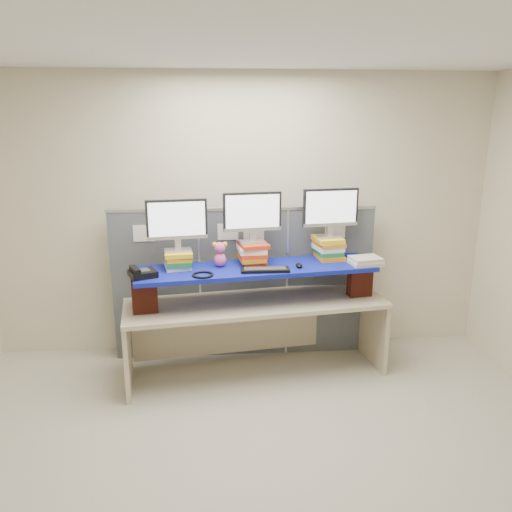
{
  "coord_description": "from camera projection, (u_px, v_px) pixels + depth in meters",
  "views": [
    {
      "loc": [
        -0.26,
        -2.94,
        2.35
      ],
      "look_at": [
        0.09,
        1.35,
        1.16
      ],
      "focal_mm": 35.0,
      "sensor_mm": 36.0,
      "label": 1
    }
  ],
  "objects": [
    {
      "name": "binder_stack",
      "position": [
        366.0,
        261.0,
        4.57
      ],
      "size": [
        0.31,
        0.27,
        0.07
      ],
      "rotation": [
        0.0,
        0.0,
        0.17
      ],
      "color": "beige",
      "rests_on": "blue_board"
    },
    {
      "name": "brick_pier_right",
      "position": [
        360.0,
        281.0,
        4.71
      ],
      "size": [
        0.23,
        0.15,
        0.29
      ],
      "primitive_type": "cube",
      "rotation": [
        0.0,
        0.0,
        0.13
      ],
      "color": "maroon",
      "rests_on": "desk"
    },
    {
      "name": "monitor_right",
      "position": [
        331.0,
        210.0,
        4.64
      ],
      "size": [
        0.53,
        0.18,
        0.46
      ],
      "rotation": [
        0.0,
        0.0,
        0.13
      ],
      "color": "#ABACB1",
      "rests_on": "book_stack_right"
    },
    {
      "name": "monitor_left",
      "position": [
        177.0,
        222.0,
        4.36
      ],
      "size": [
        0.53,
        0.18,
        0.46
      ],
      "rotation": [
        0.0,
        0.0,
        0.13
      ],
      "color": "#ABACB1",
      "rests_on": "book_stack_left"
    },
    {
      "name": "plush_toy",
      "position": [
        220.0,
        254.0,
        4.48
      ],
      "size": [
        0.13,
        0.1,
        0.23
      ],
      "rotation": [
        0.0,
        0.0,
        -0.01
      ],
      "color": "#EE5A92",
      "rests_on": "blue_board"
    },
    {
      "name": "keyboard",
      "position": [
        265.0,
        270.0,
        4.36
      ],
      "size": [
        0.42,
        0.14,
        0.03
      ],
      "rotation": [
        0.0,
        0.0,
        -0.0
      ],
      "color": "black",
      "rests_on": "blue_board"
    },
    {
      "name": "desk_phone",
      "position": [
        142.0,
        273.0,
        4.2
      ],
      "size": [
        0.28,
        0.26,
        0.09
      ],
      "rotation": [
        0.0,
        0.0,
        0.43
      ],
      "color": "black",
      "rests_on": "blue_board"
    },
    {
      "name": "headset",
      "position": [
        203.0,
        275.0,
        4.24
      ],
      "size": [
        0.2,
        0.2,
        0.02
      ],
      "primitive_type": "torus",
      "rotation": [
        0.0,
        0.0,
        0.08
      ],
      "color": "black",
      "rests_on": "blue_board"
    },
    {
      "name": "mouse",
      "position": [
        299.0,
        265.0,
        4.48
      ],
      "size": [
        0.1,
        0.12,
        0.03
      ],
      "primitive_type": "ellipsoid",
      "rotation": [
        0.0,
        0.0,
        0.42
      ],
      "color": "black",
      "rests_on": "blue_board"
    },
    {
      "name": "cubicle_partition",
      "position": [
        244.0,
        283.0,
        4.98
      ],
      "size": [
        2.6,
        0.06,
        1.53
      ],
      "color": "#4B5158",
      "rests_on": "ground"
    },
    {
      "name": "blue_board",
      "position": [
        256.0,
        269.0,
        4.51
      ],
      "size": [
        2.21,
        0.82,
        0.04
      ],
      "primitive_type": "cube",
      "rotation": [
        0.0,
        0.0,
        0.13
      ],
      "color": "navy",
      "rests_on": "brick_pier_left"
    },
    {
      "name": "book_stack_left",
      "position": [
        178.0,
        259.0,
        4.45
      ],
      "size": [
        0.28,
        0.32,
        0.15
      ],
      "color": "white",
      "rests_on": "blue_board"
    },
    {
      "name": "monitor_center",
      "position": [
        252.0,
        214.0,
        4.49
      ],
      "size": [
        0.53,
        0.18,
        0.46
      ],
      "rotation": [
        0.0,
        0.0,
        0.13
      ],
      "color": "#ABACB1",
      "rests_on": "book_stack_center"
    },
    {
      "name": "book_stack_center",
      "position": [
        252.0,
        252.0,
        4.59
      ],
      "size": [
        0.3,
        0.33,
        0.2
      ],
      "color": "red",
      "rests_on": "blue_board"
    },
    {
      "name": "brick_pier_left",
      "position": [
        145.0,
        296.0,
        4.3
      ],
      "size": [
        0.23,
        0.15,
        0.29
      ],
      "primitive_type": "cube",
      "rotation": [
        0.0,
        0.0,
        0.13
      ],
      "color": "maroon",
      "rests_on": "desk"
    },
    {
      "name": "room",
      "position": [
        259.0,
        277.0,
        3.1
      ],
      "size": [
        5.0,
        4.0,
        2.8
      ],
      "color": "beige",
      "rests_on": "ground"
    },
    {
      "name": "book_stack_right",
      "position": [
        328.0,
        248.0,
        4.74
      ],
      "size": [
        0.29,
        0.32,
        0.21
      ],
      "color": "orange",
      "rests_on": "blue_board"
    },
    {
      "name": "desk",
      "position": [
        256.0,
        316.0,
        4.63
      ],
      "size": [
        2.46,
        1.01,
        0.73
      ],
      "rotation": [
        0.0,
        0.0,
        0.13
      ],
      "color": "#C4B595",
      "rests_on": "ground"
    }
  ]
}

